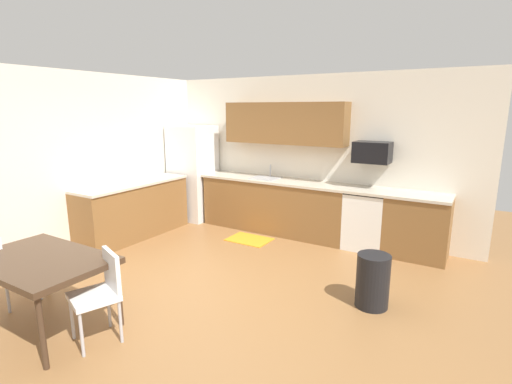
{
  "coord_description": "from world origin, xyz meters",
  "views": [
    {
      "loc": [
        2.71,
        -3.48,
        2.15
      ],
      "look_at": [
        0.0,
        1.0,
        1.0
      ],
      "focal_mm": 26.8,
      "sensor_mm": 36.0,
      "label": 1
    }
  ],
  "objects_px": {
    "oven_range": "(366,220)",
    "trash_bin": "(373,281)",
    "microwave": "(372,152)",
    "chair_near_table": "(101,289)",
    "refrigerator": "(193,173)",
    "chair_far_side": "(5,262)",
    "dining_table": "(40,263)"
  },
  "relations": [
    {
      "from": "refrigerator",
      "to": "dining_table",
      "type": "height_order",
      "value": "refrigerator"
    },
    {
      "from": "refrigerator",
      "to": "oven_range",
      "type": "distance_m",
      "value": 3.43
    },
    {
      "from": "refrigerator",
      "to": "microwave",
      "type": "xyz_separation_m",
      "value": [
        3.4,
        0.18,
        0.58
      ]
    },
    {
      "from": "chair_far_side",
      "to": "trash_bin",
      "type": "relative_size",
      "value": 1.42
    },
    {
      "from": "dining_table",
      "to": "chair_far_side",
      "type": "xyz_separation_m",
      "value": [
        -0.75,
        0.03,
        -0.16
      ]
    },
    {
      "from": "dining_table",
      "to": "trash_bin",
      "type": "distance_m",
      "value": 3.44
    },
    {
      "from": "dining_table",
      "to": "chair_near_table",
      "type": "xyz_separation_m",
      "value": [
        0.69,
        0.16,
        -0.16
      ]
    },
    {
      "from": "dining_table",
      "to": "microwave",
      "type": "bearing_deg",
      "value": 61.86
    },
    {
      "from": "oven_range",
      "to": "dining_table",
      "type": "relative_size",
      "value": 0.65
    },
    {
      "from": "dining_table",
      "to": "refrigerator",
      "type": "bearing_deg",
      "value": 108.48
    },
    {
      "from": "microwave",
      "to": "trash_bin",
      "type": "relative_size",
      "value": 0.9
    },
    {
      "from": "dining_table",
      "to": "chair_near_table",
      "type": "bearing_deg",
      "value": 13.13
    },
    {
      "from": "oven_range",
      "to": "microwave",
      "type": "bearing_deg",
      "value": 90.0
    },
    {
      "from": "chair_near_table",
      "to": "chair_far_side",
      "type": "bearing_deg",
      "value": -174.82
    },
    {
      "from": "refrigerator",
      "to": "dining_table",
      "type": "bearing_deg",
      "value": -71.52
    },
    {
      "from": "refrigerator",
      "to": "chair_far_side",
      "type": "distance_m",
      "value": 3.83
    },
    {
      "from": "microwave",
      "to": "trash_bin",
      "type": "bearing_deg",
      "value": -73.14
    },
    {
      "from": "refrigerator",
      "to": "chair_near_table",
      "type": "height_order",
      "value": "refrigerator"
    },
    {
      "from": "refrigerator",
      "to": "oven_range",
      "type": "bearing_deg",
      "value": 1.35
    },
    {
      "from": "microwave",
      "to": "trash_bin",
      "type": "distance_m",
      "value": 2.32
    },
    {
      "from": "microwave",
      "to": "chair_near_table",
      "type": "height_order",
      "value": "microwave"
    },
    {
      "from": "refrigerator",
      "to": "oven_range",
      "type": "xyz_separation_m",
      "value": [
        3.4,
        0.08,
        -0.46
      ]
    },
    {
      "from": "chair_near_table",
      "to": "trash_bin",
      "type": "distance_m",
      "value": 2.8
    },
    {
      "from": "chair_far_side",
      "to": "trash_bin",
      "type": "distance_m",
      "value": 4.03
    },
    {
      "from": "chair_far_side",
      "to": "refrigerator",
      "type": "bearing_deg",
      "value": 97.84
    },
    {
      "from": "chair_far_side",
      "to": "trash_bin",
      "type": "bearing_deg",
      "value": 30.73
    },
    {
      "from": "oven_range",
      "to": "microwave",
      "type": "height_order",
      "value": "microwave"
    },
    {
      "from": "oven_range",
      "to": "chair_far_side",
      "type": "distance_m",
      "value": 4.81
    },
    {
      "from": "chair_far_side",
      "to": "oven_range",
      "type": "bearing_deg",
      "value": 53.21
    },
    {
      "from": "chair_near_table",
      "to": "chair_far_side",
      "type": "xyz_separation_m",
      "value": [
        -1.44,
        -0.13,
        0.0
      ]
    },
    {
      "from": "refrigerator",
      "to": "trash_bin",
      "type": "relative_size",
      "value": 3.04
    },
    {
      "from": "oven_range",
      "to": "trash_bin",
      "type": "distance_m",
      "value": 1.89
    }
  ]
}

